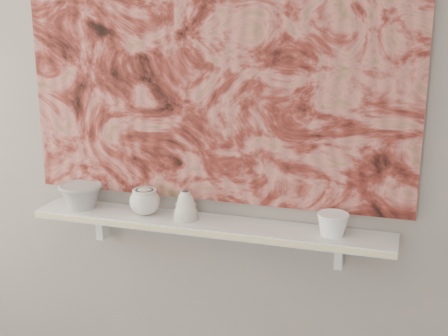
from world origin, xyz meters
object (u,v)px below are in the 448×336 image
at_px(cup_cream, 145,201).
at_px(bell_vessel, 186,205).
at_px(painting, 214,57).
at_px(shelf, 209,225).
at_px(bowl_grey, 81,196).
at_px(bowl_white, 333,224).

relative_size(cup_cream, bell_vessel, 1.06).
height_order(painting, bell_vessel, painting).
distance_m(shelf, bell_vessel, 0.12).
bearing_deg(shelf, cup_cream, 180.00).
height_order(bowl_grey, bell_vessel, bell_vessel).
bearing_deg(cup_cream, painting, 17.07).
bearing_deg(bowl_white, painting, 170.25).
height_order(bell_vessel, bowl_white, bell_vessel).
bearing_deg(bell_vessel, bowl_grey, 180.00).
xyz_separation_m(bowl_grey, bell_vessel, (0.45, 0.00, 0.01)).
xyz_separation_m(bell_vessel, bowl_white, (0.56, 0.00, -0.01)).
relative_size(bowl_grey, bell_vessel, 1.57).
xyz_separation_m(painting, bowl_grey, (-0.54, -0.08, -0.56)).
distance_m(shelf, painting, 0.63).
bearing_deg(cup_cream, bell_vessel, 0.00).
height_order(painting, bowl_grey, painting).
height_order(cup_cream, bell_vessel, bell_vessel).
relative_size(painting, cup_cream, 12.64).
relative_size(shelf, cup_cream, 11.80).
bearing_deg(bowl_white, cup_cream, 180.00).
bearing_deg(bowl_grey, painting, 8.44).
relative_size(bowl_grey, bowl_white, 1.52).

